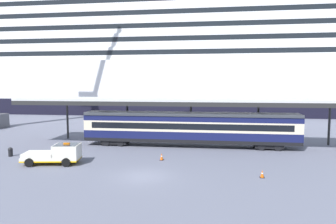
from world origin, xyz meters
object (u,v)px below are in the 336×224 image
service_truck (57,154)px  traffic_cone_near (162,157)px  quay_bollard (10,151)px  cruise_ship (184,54)px  traffic_cone_mid (262,174)px  train_carriage (189,127)px

service_truck → traffic_cone_near: service_truck is taller
traffic_cone_near → service_truck: bearing=-164.5°
service_truck → quay_bollard: 6.65m
cruise_ship → traffic_cone_mid: (10.69, -54.47, -14.94)m
cruise_ship → train_carriage: size_ratio=6.27×
cruise_ship → traffic_cone_mid: cruise_ship is taller
traffic_cone_near → cruise_ship: bearing=92.1°
cruise_ship → quay_bollard: (-14.06, -50.66, -14.74)m
cruise_ship → traffic_cone_mid: 57.49m
quay_bollard → traffic_cone_near: bearing=2.0°
service_truck → traffic_cone_mid: service_truck is taller
train_carriage → traffic_cone_mid: (6.57, -11.22, -2.00)m
train_carriage → quay_bollard: train_carriage is taller
traffic_cone_near → quay_bollard: bearing=-178.0°
cruise_ship → traffic_cone_near: cruise_ship is taller
cruise_ship → quay_bollard: 54.61m
traffic_cone_near → quay_bollard: 15.87m
cruise_ship → traffic_cone_mid: bearing=-78.9°
train_carriage → traffic_cone_near: train_carriage is taller
cruise_ship → quay_bollard: bearing=-105.5°
train_carriage → quay_bollard: 19.72m
cruise_ship → service_truck: bearing=-98.4°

